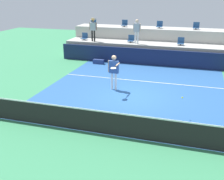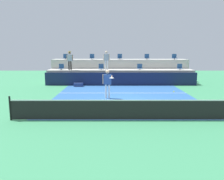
# 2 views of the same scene
# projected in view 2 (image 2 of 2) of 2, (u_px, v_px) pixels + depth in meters

# --- Properties ---
(ground_plane) EXTENTS (40.00, 40.00, 0.00)m
(ground_plane) POSITION_uv_depth(u_px,v_px,m) (124.00, 100.00, 14.18)
(ground_plane) COLOR #388456
(court_inner_paint) EXTENTS (9.00, 10.00, 0.01)m
(court_inner_paint) POSITION_uv_depth(u_px,v_px,m) (123.00, 97.00, 15.17)
(court_inner_paint) COLOR #285693
(court_inner_paint) RESTS_ON ground_plane
(court_service_line) EXTENTS (9.00, 0.06, 0.00)m
(court_service_line) POSITION_uv_depth(u_px,v_px,m) (122.00, 93.00, 16.54)
(court_service_line) COLOR white
(court_service_line) RESTS_ON ground_plane
(tennis_net) EXTENTS (10.48, 0.08, 1.07)m
(tennis_net) POSITION_uv_depth(u_px,v_px,m) (129.00, 109.00, 10.15)
(tennis_net) COLOR black
(tennis_net) RESTS_ON ground_plane
(sponsor_backboard) EXTENTS (13.00, 0.16, 1.10)m
(sponsor_backboard) POSITION_uv_depth(u_px,v_px,m) (120.00, 79.00, 20.00)
(sponsor_backboard) COLOR #141E42
(sponsor_backboard) RESTS_ON ground_plane
(seating_tier_lower) EXTENTS (13.00, 1.80, 1.25)m
(seating_tier_lower) POSITION_uv_depth(u_px,v_px,m) (120.00, 76.00, 21.26)
(seating_tier_lower) COLOR #ADAAA3
(seating_tier_lower) RESTS_ON ground_plane
(seating_tier_upper) EXTENTS (13.00, 1.80, 2.10)m
(seating_tier_upper) POSITION_uv_depth(u_px,v_px,m) (119.00, 70.00, 22.96)
(seating_tier_upper) COLOR #ADAAA3
(seating_tier_upper) RESTS_ON ground_plane
(stadium_chair_lower_far_left) EXTENTS (0.44, 0.40, 0.52)m
(stadium_chair_lower_far_left) POSITION_uv_depth(u_px,v_px,m) (60.00, 67.00, 21.04)
(stadium_chair_lower_far_left) COLOR #2D2D33
(stadium_chair_lower_far_left) RESTS_ON seating_tier_lower
(stadium_chair_lower_left) EXTENTS (0.44, 0.40, 0.52)m
(stadium_chair_lower_left) POSITION_uv_depth(u_px,v_px,m) (100.00, 67.00, 21.05)
(stadium_chair_lower_left) COLOR #2D2D33
(stadium_chair_lower_left) RESTS_ON seating_tier_lower
(stadium_chair_lower_right) EXTENTS (0.44, 0.40, 0.52)m
(stadium_chair_lower_right) POSITION_uv_depth(u_px,v_px,m) (139.00, 67.00, 21.06)
(stadium_chair_lower_right) COLOR #2D2D33
(stadium_chair_lower_right) RESTS_ON seating_tier_lower
(stadium_chair_lower_far_right) EXTENTS (0.44, 0.40, 0.52)m
(stadium_chair_lower_far_right) POSITION_uv_depth(u_px,v_px,m) (179.00, 67.00, 21.07)
(stadium_chair_lower_far_right) COLOR #2D2D33
(stadium_chair_lower_far_right) RESTS_ON seating_tier_lower
(stadium_chair_upper_far_left) EXTENTS (0.44, 0.40, 0.52)m
(stadium_chair_upper_far_left) POSITION_uv_depth(u_px,v_px,m) (65.00, 57.00, 22.66)
(stadium_chair_upper_far_left) COLOR #2D2D33
(stadium_chair_upper_far_left) RESTS_ON seating_tier_upper
(stadium_chair_upper_left) EXTENTS (0.44, 0.40, 0.52)m
(stadium_chair_upper_left) POSITION_uv_depth(u_px,v_px,m) (91.00, 57.00, 22.67)
(stadium_chair_upper_left) COLOR #2D2D33
(stadium_chair_upper_left) RESTS_ON seating_tier_upper
(stadium_chair_upper_center) EXTENTS (0.44, 0.40, 0.52)m
(stadium_chair_upper_center) POSITION_uv_depth(u_px,v_px,m) (119.00, 57.00, 22.68)
(stadium_chair_upper_center) COLOR #2D2D33
(stadium_chair_upper_center) RESTS_ON seating_tier_upper
(stadium_chair_upper_right) EXTENTS (0.44, 0.40, 0.52)m
(stadium_chair_upper_right) POSITION_uv_depth(u_px,v_px,m) (146.00, 57.00, 22.69)
(stadium_chair_upper_right) COLOR #2D2D33
(stadium_chair_upper_right) RESTS_ON seating_tier_upper
(stadium_chair_upper_far_right) EXTENTS (0.44, 0.40, 0.52)m
(stadium_chair_upper_far_right) POSITION_uv_depth(u_px,v_px,m) (174.00, 57.00, 22.70)
(stadium_chair_upper_far_right) COLOR #2D2D33
(stadium_chair_upper_far_right) RESTS_ON seating_tier_upper
(tennis_player) EXTENTS (0.70, 1.23, 1.80)m
(tennis_player) POSITION_uv_depth(u_px,v_px,m) (107.00, 81.00, 14.58)
(tennis_player) COLOR white
(tennis_player) RESTS_ON ground_plane
(spectator_with_hat) EXTENTS (0.57, 0.38, 1.66)m
(spectator_with_hat) POSITION_uv_depth(u_px,v_px,m) (69.00, 59.00, 20.52)
(spectator_with_hat) COLOR black
(spectator_with_hat) RESTS_ON seating_tier_lower
(spectator_leaning_on_rail) EXTENTS (0.59, 0.27, 1.67)m
(spectator_leaning_on_rail) POSITION_uv_depth(u_px,v_px,m) (106.00, 59.00, 20.53)
(spectator_leaning_on_rail) COLOR white
(spectator_leaning_on_rail) RESTS_ON seating_tier_lower
(tennis_ball) EXTENTS (0.07, 0.07, 0.07)m
(tennis_ball) POSITION_uv_depth(u_px,v_px,m) (173.00, 92.00, 12.29)
(tennis_ball) COLOR #CCE033
(equipment_bag) EXTENTS (0.76, 0.28, 0.30)m
(equipment_bag) POSITION_uv_depth(u_px,v_px,m) (78.00, 85.00, 19.38)
(equipment_bag) COLOR navy
(equipment_bag) RESTS_ON ground_plane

